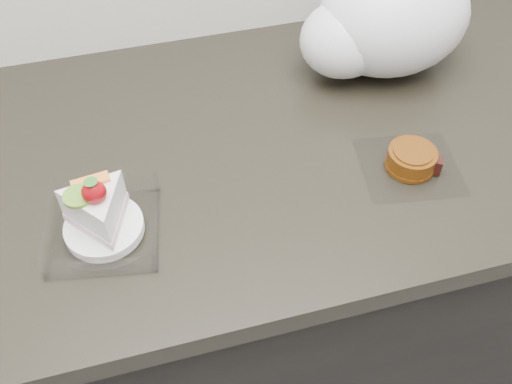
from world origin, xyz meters
name	(u,v)px	position (x,y,z in m)	size (l,w,h in m)	color
counter	(240,290)	(0.00, 1.69, 0.45)	(2.04, 0.64, 0.90)	black
cake_tray	(101,219)	(-0.22, 1.56, 0.93)	(0.17, 0.17, 0.12)	white
mooncake_wrap	(412,161)	(0.25, 1.57, 0.91)	(0.17, 0.16, 0.04)	white
plastic_bag	(384,21)	(0.30, 1.82, 1.00)	(0.34, 0.28, 0.25)	white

